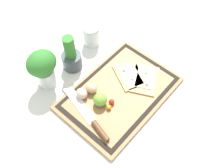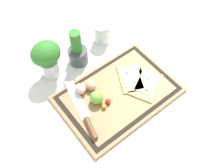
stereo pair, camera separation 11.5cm
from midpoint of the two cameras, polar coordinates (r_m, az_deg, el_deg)
name	(u,v)px [view 1 (the left image)]	position (r m, az deg, el deg)	size (l,w,h in m)	color
ground_plane	(119,94)	(1.17, -1.20, -2.37)	(6.00, 6.00, 0.00)	silver
cutting_board	(119,93)	(1.16, -1.21, -2.13)	(0.51, 0.35, 0.02)	#997047
pizza_slice_near	(145,79)	(1.19, 4.44, 0.93)	(0.19, 0.17, 0.02)	tan
pizza_slice_far	(130,75)	(1.19, 1.10, 1.78)	(0.17, 0.19, 0.02)	tan
knife	(93,121)	(1.08, -7.27, -8.28)	(0.10, 0.31, 0.02)	silver
egg_brown	(91,88)	(1.14, -7.42, -1.14)	(0.04, 0.05, 0.04)	tan
egg_pink	(82,94)	(1.14, -9.49, -2.29)	(0.04, 0.05, 0.04)	beige
lime	(100,100)	(1.10, -5.61, -3.66)	(0.06, 0.06, 0.06)	#70A838
cherry_tomato_red	(112,102)	(1.11, -3.04, -4.14)	(0.02, 0.02, 0.02)	red
cherry_tomato_yellow	(109,107)	(1.10, -3.69, -5.32)	(0.02, 0.02, 0.02)	gold
herb_pot	(71,57)	(1.23, -11.53, 5.56)	(0.09, 0.09, 0.19)	#3D474C
sauce_jar	(91,36)	(1.33, -7.02, 10.14)	(0.08, 0.08, 0.10)	silver
herb_glass	(43,67)	(1.16, -17.64, 3.33)	(0.13, 0.12, 0.20)	silver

